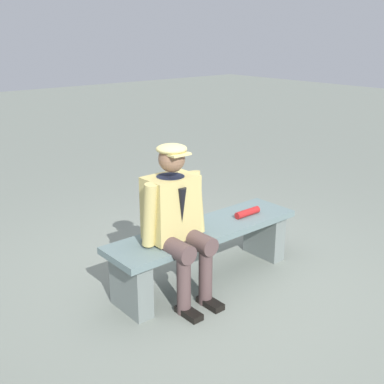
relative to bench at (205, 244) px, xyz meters
The scene contains 4 objects.
ground_plane 0.34m from the bench, ahead, with size 30.00×30.00×0.00m, color gray.
bench is the anchor object (origin of this frame).
seated_man 0.52m from the bench, 10.80° to the left, with size 0.57×0.61×1.28m.
rolled_magazine 0.51m from the bench, behind, with size 0.06×0.06×0.27m, color #B21E1E.
Camera 1 is at (2.54, 2.85, 2.09)m, focal length 45.33 mm.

